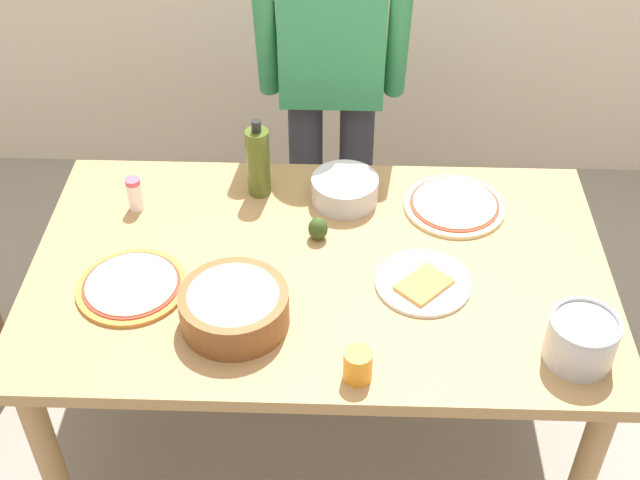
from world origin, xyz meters
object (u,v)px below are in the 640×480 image
mixing_bowl_steel (345,190)px  avocado (318,229)px  dining_table (319,289)px  cup_orange (358,365)px  plate_with_slice (423,283)px  salt_shaker (135,194)px  pizza_cooked_on_tray (132,286)px  steel_pot (581,339)px  pizza_raw_on_board (454,205)px  popcorn_bowl (234,305)px  olive_oil_bottle (258,162)px  person_cook (332,72)px

mixing_bowl_steel → avocado: mixing_bowl_steel is taller
dining_table → avocado: size_ratio=22.86×
cup_orange → plate_with_slice: bearing=61.5°
dining_table → salt_shaker: salt_shaker is taller
dining_table → avocado: bearing=93.9°
salt_shaker → avocado: salt_shaker is taller
mixing_bowl_steel → salt_shaker: 0.62m
salt_shaker → avocado: bearing=-12.5°
pizza_cooked_on_tray → plate_with_slice: plate_with_slice is taller
steel_pot → pizza_raw_on_board: bearing=112.9°
pizza_raw_on_board → popcorn_bowl: size_ratio=1.08×
mixing_bowl_steel → pizza_raw_on_board: bearing=-4.4°
avocado → pizza_cooked_on_tray: bearing=-155.3°
pizza_raw_on_board → popcorn_bowl: popcorn_bowl is taller
cup_orange → salt_shaker: salt_shaker is taller
popcorn_bowl → avocado: 0.40m
olive_oil_bottle → dining_table: bearing=-59.6°
dining_table → cup_orange: bearing=-75.2°
mixing_bowl_steel → cup_orange: (0.04, -0.69, 0.00)m
popcorn_bowl → cup_orange: size_ratio=3.29×
olive_oil_bottle → cup_orange: (0.30, -0.73, -0.07)m
dining_table → plate_with_slice: size_ratio=6.15×
person_cook → avocado: person_cook is taller
cup_orange → pizza_cooked_on_tray: bearing=154.6°
person_cook → cup_orange: person_cook is taller
dining_table → olive_oil_bottle: (-0.19, 0.33, 0.20)m
popcorn_bowl → salt_shaker: popcorn_bowl is taller
cup_orange → avocado: bearing=102.4°
steel_pot → person_cook: bearing=120.3°
mixing_bowl_steel → salt_shaker: (-0.62, -0.06, 0.01)m
pizza_cooked_on_tray → olive_oil_bottle: bearing=55.1°
person_cook → pizza_cooked_on_tray: person_cook is taller
mixing_bowl_steel → steel_pot: bearing=-46.7°
person_cook → olive_oil_bottle: 0.48m
avocado → steel_pot: bearing=-33.6°
pizza_raw_on_board → cup_orange: 0.73m
popcorn_bowl → mixing_bowl_steel: (0.28, 0.52, -0.02)m
mixing_bowl_steel → steel_pot: 0.84m
popcorn_bowl → dining_table: bearing=46.8°
dining_table → salt_shaker: (-0.55, 0.24, 0.14)m
popcorn_bowl → cup_orange: (0.31, -0.17, -0.02)m
dining_table → pizza_raw_on_board: bearing=34.5°
olive_oil_bottle → cup_orange: size_ratio=3.01×
salt_shaker → avocado: (0.55, -0.12, -0.02)m
person_cook → popcorn_bowl: bearing=-102.9°
pizza_raw_on_board → salt_shaker: (-0.95, -0.03, 0.04)m
dining_table → pizza_cooked_on_tray: pizza_cooked_on_tray is taller
plate_with_slice → olive_oil_bottle: size_ratio=1.02×
mixing_bowl_steel → cup_orange: bearing=-86.8°
steel_pot → salt_shaker: (-1.20, 0.55, -0.01)m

